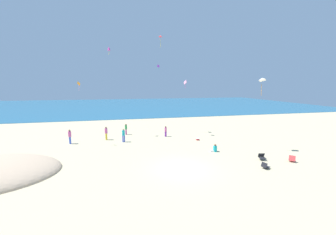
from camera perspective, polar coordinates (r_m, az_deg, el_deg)
name	(u,v)px	position (r m, az deg, el deg)	size (l,w,h in m)	color
ground_plane	(160,138)	(26.50, -2.27, -5.84)	(120.00, 120.00, 0.00)	#C6B58C
ocean_water	(137,105)	(71.28, -8.85, 3.58)	(120.00, 60.00, 0.05)	#236084
beach_chair_far_right	(262,157)	(20.96, 25.07, -10.04)	(0.70, 0.75, 0.57)	black
beach_chair_mid_beach	(265,166)	(18.97, 25.81, -12.22)	(0.70, 0.65, 0.54)	black
beach_chair_near_camera	(292,159)	(21.71, 31.69, -9.94)	(0.84, 0.84, 0.60)	#D13D3D
cooler_box	(198,139)	(25.86, 8.37, -6.05)	(0.43, 0.60, 0.23)	red
person_0	(70,136)	(26.39, -26.06, -4.62)	(0.48, 0.48, 1.73)	blue
person_1	(215,149)	(21.75, 13.07, -8.62)	(0.72, 0.49, 0.83)	#19ADB2
person_2	(106,132)	(26.61, -17.11, -4.02)	(0.44, 0.44, 1.69)	yellow
person_3	(166,131)	(27.06, -0.67, -3.71)	(0.38, 0.38, 1.43)	purple
person_4	(124,134)	(25.09, -12.48, -4.66)	(0.40, 0.40, 1.66)	blue
person_5	(126,128)	(28.72, -11.81, -3.05)	(0.41, 0.41, 1.52)	#D8599E
kite_purple	(158,66)	(40.62, -2.76, 14.30)	(0.50, 0.51, 1.09)	purple
kite_red	(160,36)	(29.81, -2.18, 21.99)	(0.50, 0.62, 1.60)	red
kite_magenta	(109,48)	(28.27, -16.40, 18.24)	(0.55, 0.55, 1.01)	#DB3DA8
kite_orange	(79,84)	(24.55, -23.96, 8.70)	(0.39, 0.39, 1.02)	orange
kite_white	(262,79)	(22.78, 24.99, 9.74)	(0.76, 0.63, 1.88)	white
kite_pink	(185,82)	(27.24, 4.88, 9.86)	(0.28, 0.62, 1.10)	pink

